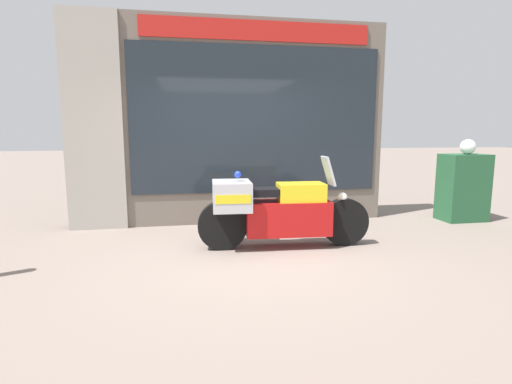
# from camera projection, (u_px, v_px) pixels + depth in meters

# --- Properties ---
(ground_plane) EXTENTS (60.00, 60.00, 0.00)m
(ground_plane) POSITION_uv_depth(u_px,v_px,m) (251.00, 255.00, 5.17)
(ground_plane) COLOR gray
(shop_building) EXTENTS (5.35, 0.55, 3.43)m
(shop_building) POSITION_uv_depth(u_px,v_px,m) (209.00, 123.00, 6.78)
(shop_building) COLOR #6B6056
(shop_building) RESTS_ON ground
(window_display) EXTENTS (3.99, 0.30, 1.86)m
(window_display) POSITION_uv_depth(u_px,v_px,m) (253.00, 195.00, 7.14)
(window_display) COLOR slate
(window_display) RESTS_ON ground
(paramedic_motorcycle) EXTENTS (2.36, 0.65, 1.25)m
(paramedic_motorcycle) POSITION_uv_depth(u_px,v_px,m) (274.00, 209.00, 5.41)
(paramedic_motorcycle) COLOR black
(paramedic_motorcycle) RESTS_ON ground
(utility_cabinet) EXTENTS (0.76, 0.51, 1.18)m
(utility_cabinet) POSITION_uv_depth(u_px,v_px,m) (463.00, 187.00, 7.09)
(utility_cabinet) COLOR #235633
(utility_cabinet) RESTS_ON ground
(white_helmet) EXTENTS (0.26, 0.26, 0.26)m
(white_helmet) POSITION_uv_depth(u_px,v_px,m) (468.00, 147.00, 6.94)
(white_helmet) COLOR white
(white_helmet) RESTS_ON utility_cabinet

